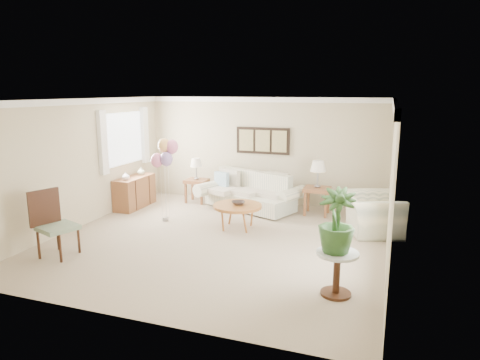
{
  "coord_description": "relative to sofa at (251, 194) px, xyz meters",
  "views": [
    {
      "loc": [
        2.91,
        -7.08,
        2.76
      ],
      "look_at": [
        0.23,
        0.6,
        1.05
      ],
      "focal_mm": 32.0,
      "sensor_mm": 36.0,
      "label": 1
    }
  ],
  "objects": [
    {
      "name": "lamp_left",
      "position": [
        -1.46,
        0.12,
        0.65
      ],
      "size": [
        0.3,
        0.3,
        0.54
      ],
      "color": "gray",
      "rests_on": "end_table_left"
    },
    {
      "name": "sofa",
      "position": [
        0.0,
        0.0,
        0.0
      ],
      "size": [
        2.65,
        1.62,
        0.87
      ],
      "color": "#F3EDC8",
      "rests_on": "ground"
    },
    {
      "name": "decor_bowl",
      "position": [
        0.22,
        -1.51,
        0.19
      ],
      "size": [
        0.36,
        0.36,
        0.07
      ],
      "primitive_type": "imported",
      "rotation": [
        0.0,
        0.0,
        0.43
      ],
      "color": "#2D2320",
      "rests_on": "coffee_table"
    },
    {
      "name": "balloon_cluster",
      "position": [
        -1.41,
        -1.52,
        1.12
      ],
      "size": [
        0.55,
        0.4,
        1.78
      ],
      "color": "gray",
      "rests_on": "ground"
    },
    {
      "name": "side_table",
      "position": [
        2.45,
        -3.81,
        0.13
      ],
      "size": [
        0.57,
        0.57,
        0.62
      ],
      "color": "silver",
      "rests_on": "ground"
    },
    {
      "name": "credenza",
      "position": [
        -2.67,
        -0.79,
        0.03
      ],
      "size": [
        0.46,
        1.2,
        0.74
      ],
      "color": "brown",
      "rests_on": "ground"
    },
    {
      "name": "coffee_table",
      "position": [
        0.21,
        -1.53,
        0.12
      ],
      "size": [
        0.99,
        0.99,
        0.5
      ],
      "color": "#A35026",
      "rests_on": "ground"
    },
    {
      "name": "room_shell",
      "position": [
        -0.02,
        -2.2,
        1.28
      ],
      "size": [
        6.04,
        6.04,
        2.6
      ],
      "color": "tan",
      "rests_on": "ground"
    },
    {
      "name": "lamp_right",
      "position": [
        1.57,
        0.01,
        0.75
      ],
      "size": [
        0.35,
        0.35,
        0.61
      ],
      "color": "gray",
      "rests_on": "end_table_right"
    },
    {
      "name": "vase_white",
      "position": [
        -2.65,
        -1.15,
        0.49
      ],
      "size": [
        0.21,
        0.21,
        0.19
      ],
      "primitive_type": "imported",
      "rotation": [
        0.0,
        0.0,
        0.2
      ],
      "color": "white",
      "rests_on": "credenza"
    },
    {
      "name": "ground_plane",
      "position": [
        0.09,
        -2.29,
        -0.34
      ],
      "size": [
        6.0,
        6.0,
        0.0
      ],
      "primitive_type": "plane",
      "color": "tan"
    },
    {
      "name": "wall_art_triptych",
      "position": [
        0.09,
        0.67,
        1.21
      ],
      "size": [
        1.35,
        0.06,
        0.65
      ],
      "color": "black",
      "rests_on": "ground"
    },
    {
      "name": "end_table_right",
      "position": [
        1.57,
        0.01,
        0.18
      ],
      "size": [
        0.58,
        0.52,
        0.63
      ],
      "color": "brown",
      "rests_on": "ground"
    },
    {
      "name": "potted_plant",
      "position": [
        2.42,
        -3.81,
        0.72
      ],
      "size": [
        0.51,
        0.51,
        0.87
      ],
      "primitive_type": "imported",
      "rotation": [
        0.0,
        0.0,
        0.05
      ],
      "color": "#264823",
      "rests_on": "side_table"
    },
    {
      "name": "accent_chair",
      "position": [
        -2.24,
        -3.91,
        0.25
      ],
      "size": [
        0.71,
        0.71,
        1.14
      ],
      "color": "gray",
      "rests_on": "ground"
    },
    {
      "name": "vase_sage",
      "position": [
        -2.65,
        -0.5,
        0.49
      ],
      "size": [
        0.23,
        0.23,
        0.19
      ],
      "primitive_type": "imported",
      "rotation": [
        0.0,
        0.0,
        0.34
      ],
      "color": "#ADBA9B",
      "rests_on": "credenza"
    },
    {
      "name": "end_table_left",
      "position": [
        -1.46,
        0.12,
        0.15
      ],
      "size": [
        0.54,
        0.49,
        0.58
      ],
      "color": "brown",
      "rests_on": "ground"
    },
    {
      "name": "armchair",
      "position": [
        2.79,
        -0.88,
        0.04
      ],
      "size": [
        1.32,
        1.42,
        0.76
      ],
      "primitive_type": "imported",
      "rotation": [
        0.0,
        0.0,
        1.86
      ],
      "color": "#F3EDC8",
      "rests_on": "ground"
    }
  ]
}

